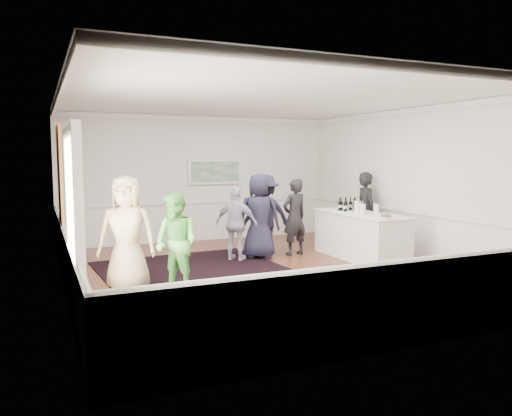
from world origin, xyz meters
name	(u,v)px	position (x,y,z in m)	size (l,w,h in m)	color
floor	(264,273)	(0.00, 0.00, 0.00)	(8.00, 8.00, 0.00)	brown
ceiling	(265,99)	(0.00, 0.00, 3.20)	(7.00, 8.00, 0.02)	white
wall_left	(61,194)	(-3.50, 0.00, 1.60)	(0.02, 8.00, 3.20)	white
wall_right	(415,184)	(3.50, 0.00, 1.60)	(0.02, 8.00, 3.20)	white
wall_back	(200,179)	(0.00, 4.00, 1.60)	(7.00, 0.02, 3.20)	white
wall_front	(415,209)	(0.00, -4.00, 1.60)	(7.00, 0.02, 3.20)	white
wainscoting	(264,247)	(0.00, 0.00, 0.50)	(7.00, 8.00, 1.00)	white
mirror	(60,177)	(-3.45, 1.30, 1.80)	(0.05, 1.25, 1.85)	#EB9C45
doorway	(73,219)	(-3.45, -1.90, 1.42)	(0.10, 1.78, 2.56)	white
landscape_painting	(215,171)	(0.40, 3.95, 1.78)	(1.44, 0.06, 0.66)	white
area_rug	(205,276)	(-1.11, 0.15, 0.01)	(3.37, 4.42, 0.02)	black
serving_table	(360,236)	(2.42, 0.39, 0.49)	(0.91, 2.41, 0.98)	white
bartender	(366,211)	(3.20, 1.26, 0.90)	(0.66, 0.43, 1.81)	black
guest_tan	(127,234)	(-2.55, -0.27, 0.94)	(0.92, 0.60, 1.88)	tan
guest_green	(176,243)	(-1.83, -0.61, 0.80)	(0.78, 0.61, 1.61)	#63C950
guest_lilac	(236,224)	(-0.07, 1.25, 0.78)	(0.92, 0.38, 1.57)	#BAB3C9
guest_dark_a	(265,215)	(0.76, 1.63, 0.89)	(1.15, 0.66, 1.78)	#1E1C2F
guest_dark_b	(294,217)	(1.33, 1.32, 0.84)	(0.62, 0.40, 1.69)	black
guest_navy	(259,216)	(0.47, 1.29, 0.91)	(0.89, 0.58, 1.82)	#1E1C2F
wine_bottles	(347,204)	(2.43, 0.92, 1.13)	(0.42, 0.30, 0.31)	black
juice_pitchers	(365,208)	(2.40, 0.20, 1.10)	(0.38, 0.45, 0.24)	#75B440
ice_bucket	(357,207)	(2.44, 0.55, 1.09)	(0.26, 0.26, 0.24)	silver
nut_bowl	(386,217)	(2.29, -0.61, 1.01)	(0.26, 0.26, 0.08)	white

